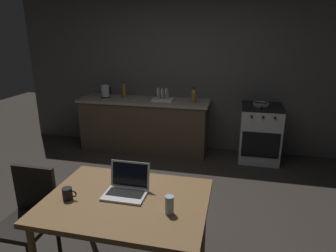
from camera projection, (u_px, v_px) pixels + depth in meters
ground_plane at (146, 223)px, 3.16m from camera, size 12.00×12.00×0.00m
back_wall at (204, 66)px, 4.85m from camera, size 6.40×0.10×2.83m
kitchen_counter at (145, 125)px, 5.02m from camera, size 2.16×0.64×0.88m
stove_oven at (260, 133)px, 4.62m from camera, size 0.60×0.62×0.88m
dining_table at (126, 207)px, 2.25m from camera, size 1.22×0.91×0.75m
chair at (30, 213)px, 2.46m from camera, size 0.40×0.40×0.89m
laptop at (127, 188)px, 2.29m from camera, size 0.32×0.26×0.23m
electric_kettle at (105, 91)px, 5.00m from camera, size 0.18×0.16×0.22m
bottle at (194, 96)px, 4.63m from camera, size 0.08×0.08×0.24m
frying_pan at (261, 104)px, 4.46m from camera, size 0.24×0.41×0.05m
coffee_mug at (68, 194)px, 2.21m from camera, size 0.11×0.07×0.09m
drinking_glass at (169, 205)px, 2.03m from camera, size 0.06×0.06×0.13m
dish_rack at (163, 98)px, 4.80m from camera, size 0.34×0.26×0.21m
bottle_b at (124, 90)px, 5.00m from camera, size 0.07×0.07×0.27m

